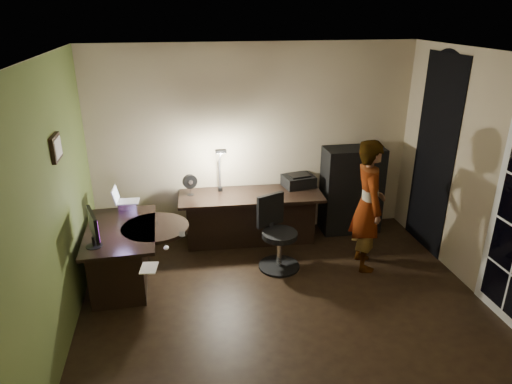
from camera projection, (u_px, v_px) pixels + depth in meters
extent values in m
cube|color=black|center=(286.00, 310.00, 5.04)|extent=(4.50, 4.00, 0.01)
cube|color=silver|center=(294.00, 56.00, 4.02)|extent=(4.50, 4.00, 0.01)
cube|color=tan|center=(254.00, 143.00, 6.36)|extent=(4.50, 0.01, 2.70)
cube|color=tan|center=(372.00, 326.00, 2.70)|extent=(4.50, 0.01, 2.70)
cube|color=tan|center=(50.00, 215.00, 4.16)|extent=(0.01, 4.00, 2.70)
cube|color=tan|center=(493.00, 183.00, 4.90)|extent=(0.01, 4.00, 2.70)
cube|color=#51632C|center=(51.00, 214.00, 4.16)|extent=(0.00, 4.00, 2.70)
cube|color=black|center=(434.00, 156.00, 5.97)|extent=(0.01, 0.90, 2.60)
cube|color=black|center=(56.00, 148.00, 4.39)|extent=(0.04, 0.30, 0.25)
cube|color=black|center=(124.00, 257.00, 5.39)|extent=(0.81, 1.29, 0.73)
cube|color=black|center=(251.00, 218.00, 6.37)|extent=(1.98, 0.78, 0.73)
cube|color=black|center=(351.00, 190.00, 6.64)|extent=(0.85, 0.43, 1.27)
cube|color=silver|center=(128.00, 205.00, 5.78)|extent=(0.23, 0.20, 0.09)
cube|color=silver|center=(127.00, 195.00, 5.73)|extent=(0.31, 0.29, 0.20)
cube|color=black|center=(93.00, 235.00, 4.82)|extent=(0.22, 0.45, 0.29)
ellipsoid|color=silver|center=(166.00, 248.00, 4.82)|extent=(0.07, 0.09, 0.03)
cube|color=black|center=(182.00, 234.00, 5.14)|extent=(0.07, 0.13, 0.01)
cube|color=black|center=(158.00, 223.00, 5.40)|extent=(0.04, 0.14, 0.01)
cylinder|color=black|center=(97.00, 237.00, 4.90)|extent=(0.07, 0.07, 0.16)
cube|color=silver|center=(149.00, 268.00, 4.47)|extent=(0.19, 0.24, 0.01)
cube|color=black|center=(190.00, 185.00, 6.16)|extent=(0.22, 0.16, 0.30)
cube|color=#130A7F|center=(301.00, 182.00, 6.57)|extent=(0.18, 0.11, 0.08)
cube|color=black|center=(299.00, 181.00, 6.47)|extent=(0.47, 0.40, 0.19)
cube|color=black|center=(220.00, 167.00, 6.21)|extent=(0.23, 0.36, 0.73)
cube|color=black|center=(280.00, 234.00, 5.69)|extent=(0.69, 0.69, 0.94)
imported|color=#D8A88C|center=(368.00, 205.00, 5.61)|extent=(0.47, 0.64, 1.68)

